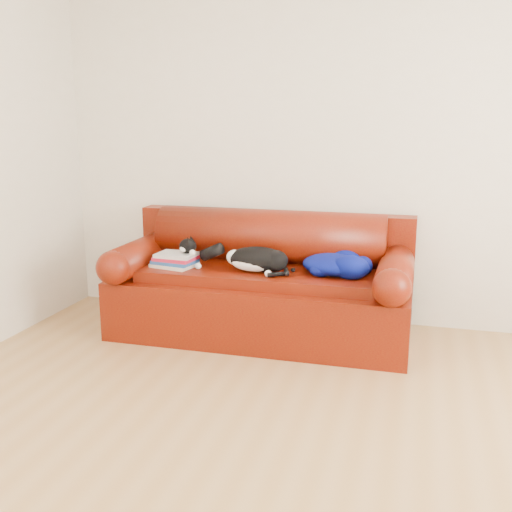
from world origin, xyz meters
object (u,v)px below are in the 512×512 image
(sofa_base, at_px, (261,303))
(cat, at_px, (257,260))
(blanket, at_px, (336,263))
(book_stack, at_px, (175,260))

(sofa_base, xyz_separation_m, cat, (-0.00, -0.12, 0.35))
(sofa_base, bearing_deg, blanket, -2.20)
(book_stack, xyz_separation_m, blanket, (1.13, 0.12, 0.02))
(book_stack, bearing_deg, blanket, 5.91)
(cat, bearing_deg, book_stack, -169.91)
(sofa_base, height_order, book_stack, book_stack)
(sofa_base, distance_m, blanket, 0.63)
(book_stack, height_order, blanket, blanket)
(sofa_base, height_order, cat, cat)
(cat, height_order, blanket, cat)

